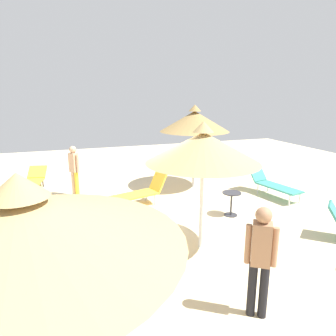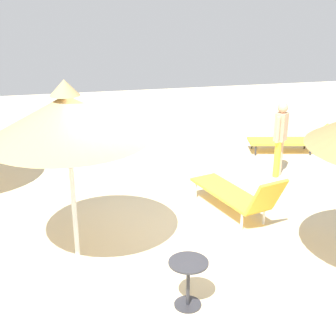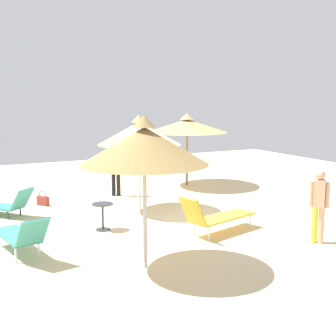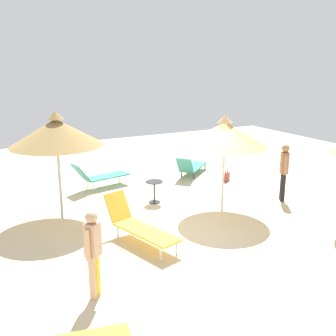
{
  "view_description": "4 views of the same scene",
  "coord_description": "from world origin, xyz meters",
  "px_view_note": "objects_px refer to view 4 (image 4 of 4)",
  "views": [
    {
      "loc": [
        -6.66,
        2.33,
        3.26
      ],
      "look_at": [
        0.98,
        -0.33,
        1.26
      ],
      "focal_mm": 32.31,
      "sensor_mm": 36.0,
      "label": 1
    },
    {
      "loc": [
        -1.25,
        -6.69,
        3.87
      ],
      "look_at": [
        0.31,
        0.25,
        1.12
      ],
      "focal_mm": 49.56,
      "sensor_mm": 36.0,
      "label": 2
    },
    {
      "loc": [
        10.48,
        -5.3,
        3.25
      ],
      "look_at": [
        -0.09,
        0.02,
        1.37
      ],
      "focal_mm": 49.04,
      "sensor_mm": 36.0,
      "label": 3
    },
    {
      "loc": [
        4.97,
        8.24,
        4.1
      ],
      "look_at": [
        0.52,
        -0.18,
        1.52
      ],
      "focal_mm": 42.31,
      "sensor_mm": 36.0,
      "label": 4
    }
  ],
  "objects_px": {
    "lounge_chair_near_left": "(191,166)",
    "lounge_chair_center": "(99,175)",
    "lounge_chair_near_right": "(138,225)",
    "person_standing_front": "(93,250)",
    "parasol_umbrella_back": "(225,134)",
    "parasol_umbrella_edge": "(56,132)",
    "handbag": "(226,177)",
    "person_standing_back": "(284,169)",
    "side_table_round": "(154,188)"
  },
  "relations": [
    {
      "from": "parasol_umbrella_back",
      "to": "lounge_chair_center",
      "type": "xyz_separation_m",
      "value": [
        2.36,
        -3.64,
        -1.76
      ]
    },
    {
      "from": "person_standing_front",
      "to": "side_table_round",
      "type": "distance_m",
      "value": 5.03
    },
    {
      "from": "person_standing_back",
      "to": "lounge_chair_near_right",
      "type": "bearing_deg",
      "value": 6.98
    },
    {
      "from": "parasol_umbrella_edge",
      "to": "side_table_round",
      "type": "relative_size",
      "value": 4.38
    },
    {
      "from": "parasol_umbrella_back",
      "to": "lounge_chair_near_left",
      "type": "height_order",
      "value": "parasol_umbrella_back"
    },
    {
      "from": "person_standing_back",
      "to": "side_table_round",
      "type": "height_order",
      "value": "person_standing_back"
    },
    {
      "from": "lounge_chair_near_left",
      "to": "lounge_chair_center",
      "type": "relative_size",
      "value": 0.95
    },
    {
      "from": "lounge_chair_near_right",
      "to": "parasol_umbrella_back",
      "type": "bearing_deg",
      "value": -166.3
    },
    {
      "from": "lounge_chair_near_left",
      "to": "person_standing_front",
      "type": "relative_size",
      "value": 1.15
    },
    {
      "from": "lounge_chair_near_right",
      "to": "person_standing_front",
      "type": "height_order",
      "value": "person_standing_front"
    },
    {
      "from": "parasol_umbrella_edge",
      "to": "side_table_round",
      "type": "distance_m",
      "value": 3.32
    },
    {
      "from": "parasol_umbrella_edge",
      "to": "person_standing_back",
      "type": "bearing_deg",
      "value": 164.57
    },
    {
      "from": "parasol_umbrella_back",
      "to": "handbag",
      "type": "distance_m",
      "value": 3.62
    },
    {
      "from": "lounge_chair_near_right",
      "to": "person_standing_front",
      "type": "xyz_separation_m",
      "value": [
        1.57,
        1.68,
        0.48
      ]
    },
    {
      "from": "handbag",
      "to": "side_table_round",
      "type": "bearing_deg",
      "value": 13.74
    },
    {
      "from": "parasol_umbrella_edge",
      "to": "handbag",
      "type": "bearing_deg",
      "value": -173.25
    },
    {
      "from": "side_table_round",
      "to": "person_standing_front",
      "type": "bearing_deg",
      "value": 51.85
    },
    {
      "from": "handbag",
      "to": "lounge_chair_center",
      "type": "bearing_deg",
      "value": -17.14
    },
    {
      "from": "lounge_chair_near_right",
      "to": "handbag",
      "type": "xyz_separation_m",
      "value": [
        -4.73,
        -3.04,
        -0.29
      ]
    },
    {
      "from": "side_table_round",
      "to": "lounge_chair_near_right",
      "type": "bearing_deg",
      "value": 56.01
    },
    {
      "from": "lounge_chair_near_left",
      "to": "parasol_umbrella_edge",
      "type": "bearing_deg",
      "value": 20.31
    },
    {
      "from": "person_standing_back",
      "to": "handbag",
      "type": "height_order",
      "value": "person_standing_back"
    },
    {
      "from": "lounge_chair_near_left",
      "to": "handbag",
      "type": "bearing_deg",
      "value": 119.68
    },
    {
      "from": "lounge_chair_near_left",
      "to": "lounge_chair_near_right",
      "type": "distance_m",
      "value": 5.88
    },
    {
      "from": "lounge_chair_near_left",
      "to": "person_standing_back",
      "type": "distance_m",
      "value": 3.85
    },
    {
      "from": "parasol_umbrella_back",
      "to": "handbag",
      "type": "xyz_separation_m",
      "value": [
        -1.86,
        -2.34,
        -2.05
      ]
    },
    {
      "from": "parasol_umbrella_back",
      "to": "lounge_chair_near_left",
      "type": "relative_size",
      "value": 1.44
    },
    {
      "from": "parasol_umbrella_back",
      "to": "parasol_umbrella_edge",
      "type": "distance_m",
      "value": 4.4
    },
    {
      "from": "lounge_chair_center",
      "to": "person_standing_back",
      "type": "distance_m",
      "value": 5.89
    },
    {
      "from": "parasol_umbrella_back",
      "to": "handbag",
      "type": "height_order",
      "value": "parasol_umbrella_back"
    },
    {
      "from": "lounge_chair_near_right",
      "to": "side_table_round",
      "type": "relative_size",
      "value": 3.33
    },
    {
      "from": "lounge_chair_center",
      "to": "parasol_umbrella_edge",
      "type": "bearing_deg",
      "value": 49.38
    },
    {
      "from": "person_standing_front",
      "to": "person_standing_back",
      "type": "relative_size",
      "value": 0.95
    },
    {
      "from": "person_standing_back",
      "to": "handbag",
      "type": "xyz_separation_m",
      "value": [
        0.3,
        -2.43,
        -0.84
      ]
    },
    {
      "from": "lounge_chair_center",
      "to": "person_standing_back",
      "type": "bearing_deg",
      "value": 140.49
    },
    {
      "from": "person_standing_front",
      "to": "handbag",
      "type": "height_order",
      "value": "person_standing_front"
    },
    {
      "from": "parasol_umbrella_back",
      "to": "parasol_umbrella_edge",
      "type": "relative_size",
      "value": 0.94
    },
    {
      "from": "lounge_chair_near_right",
      "to": "person_standing_front",
      "type": "distance_m",
      "value": 2.35
    },
    {
      "from": "lounge_chair_near_left",
      "to": "lounge_chair_near_right",
      "type": "height_order",
      "value": "lounge_chair_near_right"
    },
    {
      "from": "side_table_round",
      "to": "lounge_chair_near_left",
      "type": "bearing_deg",
      "value": -141.15
    },
    {
      "from": "handbag",
      "to": "lounge_chair_near_right",
      "type": "bearing_deg",
      "value": 32.74
    },
    {
      "from": "person_standing_back",
      "to": "parasol_umbrella_back",
      "type": "bearing_deg",
      "value": -2.24
    },
    {
      "from": "parasol_umbrella_back",
      "to": "person_standing_back",
      "type": "height_order",
      "value": "parasol_umbrella_back"
    },
    {
      "from": "person_standing_back",
      "to": "handbag",
      "type": "distance_m",
      "value": 2.58
    },
    {
      "from": "lounge_chair_near_left",
      "to": "handbag",
      "type": "relative_size",
      "value": 4.08
    },
    {
      "from": "lounge_chair_near_left",
      "to": "person_standing_back",
      "type": "xyz_separation_m",
      "value": [
        -1.0,
        3.66,
        0.67
      ]
    },
    {
      "from": "lounge_chair_near_left",
      "to": "lounge_chair_center",
      "type": "height_order",
      "value": "lounge_chair_center"
    },
    {
      "from": "person_standing_front",
      "to": "parasol_umbrella_edge",
      "type": "bearing_deg",
      "value": -95.17
    },
    {
      "from": "parasol_umbrella_edge",
      "to": "lounge_chair_center",
      "type": "relative_size",
      "value": 1.45
    },
    {
      "from": "lounge_chair_near_right",
      "to": "person_standing_front",
      "type": "relative_size",
      "value": 1.33
    }
  ]
}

